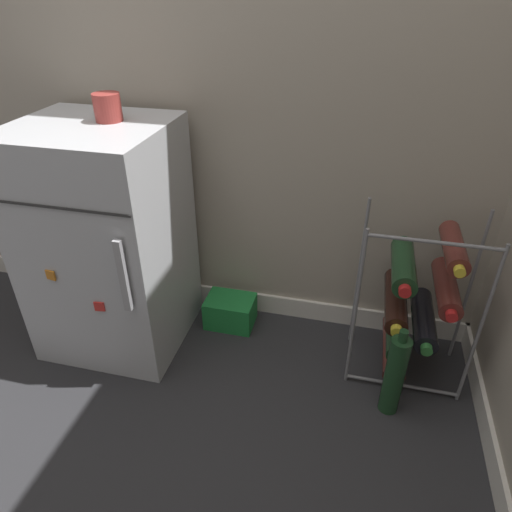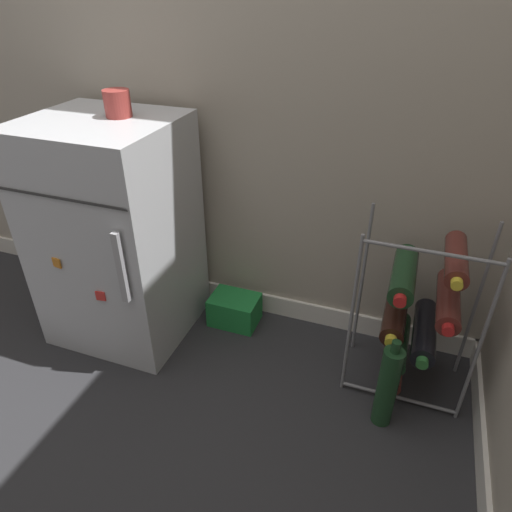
{
  "view_description": "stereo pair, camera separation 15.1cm",
  "coord_description": "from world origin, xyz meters",
  "px_view_note": "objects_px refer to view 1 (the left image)",
  "views": [
    {
      "loc": [
        0.5,
        -1.07,
        1.29
      ],
      "look_at": [
        0.17,
        0.27,
        0.44
      ],
      "focal_mm": 32.0,
      "sensor_mm": 36.0,
      "label": 1
    },
    {
      "loc": [
        0.64,
        -1.02,
        1.29
      ],
      "look_at": [
        0.17,
        0.27,
        0.44
      ],
      "focal_mm": 32.0,
      "sensor_mm": 36.0,
      "label": 2
    }
  ],
  "objects_px": {
    "wine_rack": "(413,305)",
    "fridge_top_cup": "(108,107)",
    "loose_bottle_floor": "(394,375)",
    "mini_fridge": "(109,241)",
    "soda_box": "(230,311)"
  },
  "relations": [
    {
      "from": "wine_rack",
      "to": "fridge_top_cup",
      "type": "relative_size",
      "value": 7.18
    },
    {
      "from": "fridge_top_cup",
      "to": "loose_bottle_floor",
      "type": "xyz_separation_m",
      "value": [
        1.02,
        -0.21,
        -0.76
      ]
    },
    {
      "from": "mini_fridge",
      "to": "loose_bottle_floor",
      "type": "bearing_deg",
      "value": -8.15
    },
    {
      "from": "mini_fridge",
      "to": "fridge_top_cup",
      "type": "distance_m",
      "value": 0.49
    },
    {
      "from": "wine_rack",
      "to": "loose_bottle_floor",
      "type": "relative_size",
      "value": 1.82
    },
    {
      "from": "wine_rack",
      "to": "soda_box",
      "type": "distance_m",
      "value": 0.75
    },
    {
      "from": "soda_box",
      "to": "fridge_top_cup",
      "type": "distance_m",
      "value": 0.94
    },
    {
      "from": "soda_box",
      "to": "fridge_top_cup",
      "type": "xyz_separation_m",
      "value": [
        -0.36,
        -0.1,
        0.86
      ]
    },
    {
      "from": "mini_fridge",
      "to": "loose_bottle_floor",
      "type": "relative_size",
      "value": 2.5
    },
    {
      "from": "wine_rack",
      "to": "loose_bottle_floor",
      "type": "height_order",
      "value": "wine_rack"
    },
    {
      "from": "fridge_top_cup",
      "to": "wine_rack",
      "type": "bearing_deg",
      "value": 0.0
    },
    {
      "from": "soda_box",
      "to": "wine_rack",
      "type": "bearing_deg",
      "value": -8.21
    },
    {
      "from": "fridge_top_cup",
      "to": "loose_bottle_floor",
      "type": "distance_m",
      "value": 1.29
    },
    {
      "from": "soda_box",
      "to": "loose_bottle_floor",
      "type": "relative_size",
      "value": 0.58
    },
    {
      "from": "wine_rack",
      "to": "loose_bottle_floor",
      "type": "bearing_deg",
      "value": -101.79
    }
  ]
}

